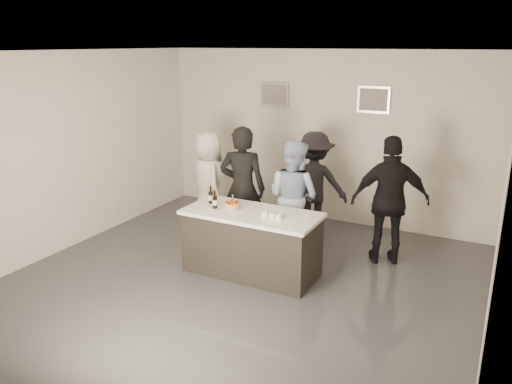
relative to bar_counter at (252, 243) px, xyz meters
The scene contains 19 objects.
floor 0.59m from the bar_counter, 89.27° to the right, with size 6.00×6.00×0.00m, color #3D3D42.
ceiling 2.58m from the bar_counter, 89.27° to the right, with size 6.00×6.00×0.00m, color white.
wall_back 2.82m from the bar_counter, 89.90° to the left, with size 6.00×0.04×3.00m, color beige.
wall_front 3.54m from the bar_counter, 89.92° to the right, with size 6.00×0.04×3.00m, color beige.
wall_left 3.20m from the bar_counter, behind, with size 0.04×6.00×3.00m, color beige.
wall_right 3.21m from the bar_counter, ahead, with size 0.04×6.00×3.00m, color beige.
picture_left 3.25m from the bar_counter, 109.06° to the left, with size 0.54×0.04×0.44m, color #B2B2B7.
picture_right 3.26m from the bar_counter, 70.75° to the left, with size 0.54×0.04×0.44m, color #B2B2B7.
bar_counter is the anchor object (origin of this frame).
cake 0.57m from the bar_counter, behind, with size 0.23×0.23×0.07m, color orange.
beer_bottle_a 0.91m from the bar_counter, behind, with size 0.07×0.07×0.26m, color black.
beer_bottle_b 0.79m from the bar_counter, 169.93° to the right, with size 0.07×0.07×0.26m, color black.
tumbler_cluster 0.61m from the bar_counter, ahead, with size 0.30×0.19×0.08m, color #CA6F13.
candles 0.66m from the bar_counter, 138.40° to the right, with size 0.24×0.08×0.01m, color pink.
person_main_black 1.03m from the bar_counter, 126.70° to the left, with size 0.70×0.46×1.93m, color black.
person_main_blue 1.08m from the bar_counter, 78.91° to the left, with size 0.85×0.66×1.74m, color #ABBCE0.
person_guest_left 1.86m from the bar_counter, 141.08° to the left, with size 0.84×0.54×1.71m, color silver.
person_guest_right 2.07m from the bar_counter, 38.08° to the left, with size 1.10×0.46×1.88m, color black.
person_guest_back 1.90m from the bar_counter, 84.12° to the left, with size 1.11×0.64×1.73m, color black.
Camera 1 is at (2.98, -5.27, 3.10)m, focal length 35.00 mm.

